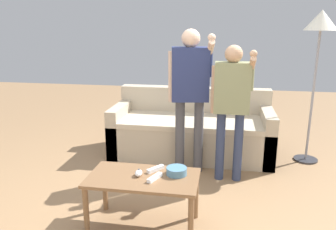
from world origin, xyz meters
TOP-DOWN VIEW (x-y plane):
  - ground_plane at (0.00, 0.00)m, footprint 12.00×12.00m
  - couch at (0.09, 1.42)m, footprint 1.97×0.86m
  - coffee_table at (-0.13, -0.29)m, footprint 0.87×0.48m
  - snack_bowl at (0.13, -0.21)m, footprint 0.16×0.16m
  - game_remote_nunchuk at (-0.16, -0.28)m, footprint 0.06×0.09m
  - floor_lamp at (1.49, 1.40)m, footprint 0.36×0.36m
  - player_right at (0.55, 0.71)m, footprint 0.42×0.27m
  - player_center at (0.11, 0.85)m, footprint 0.48×0.31m
  - game_remote_wand_near at (-0.03, -0.32)m, footprint 0.10×0.16m
  - game_remote_wand_far at (-0.05, -0.16)m, footprint 0.13×0.15m

SIDE VIEW (x-z plane):
  - ground_plane at x=0.00m, z-range 0.00..0.00m
  - couch at x=0.09m, z-range -0.11..0.69m
  - coffee_table at x=-0.13m, z-range 0.16..0.60m
  - game_remote_wand_far at x=-0.05m, z-range 0.44..0.48m
  - game_remote_wand_near at x=-0.03m, z-range 0.44..0.48m
  - game_remote_nunchuk at x=-0.16m, z-range 0.44..0.50m
  - snack_bowl at x=0.13m, z-range 0.45..0.51m
  - player_right at x=0.55m, z-range 0.18..1.60m
  - player_center at x=0.11m, z-range 0.20..1.77m
  - floor_lamp at x=1.49m, z-range 0.66..2.42m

